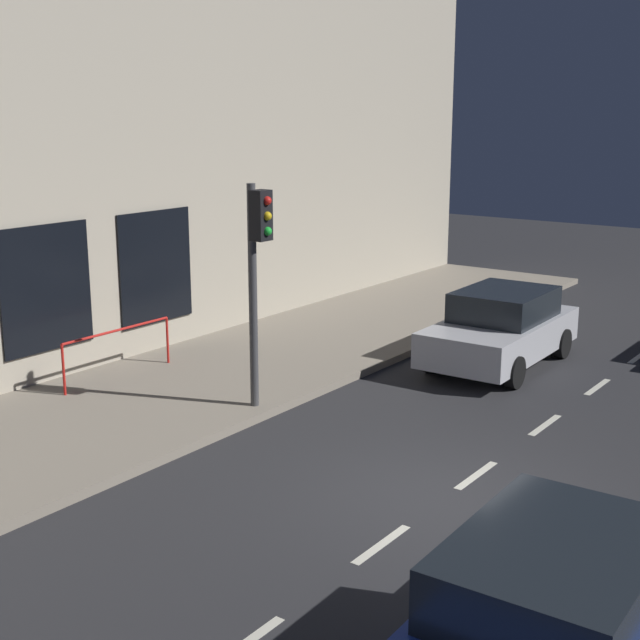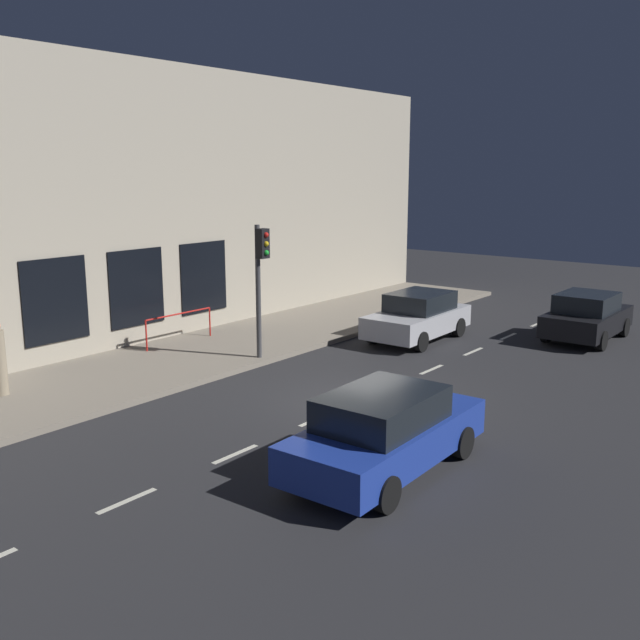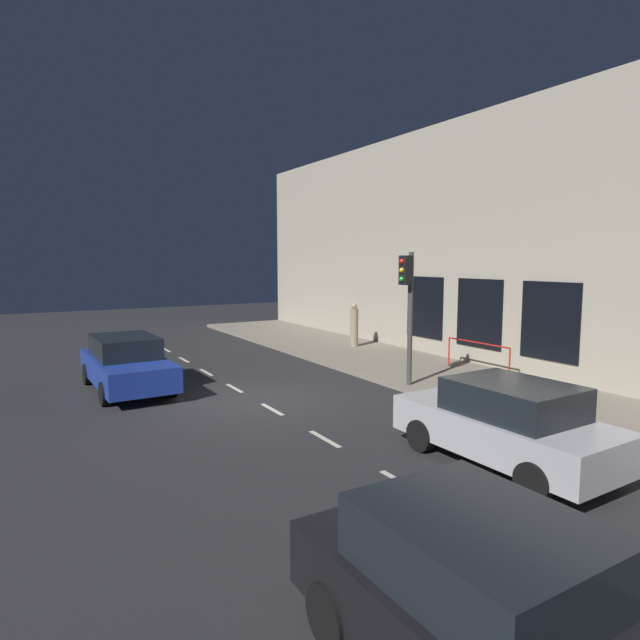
{
  "view_description": "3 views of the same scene",
  "coord_description": "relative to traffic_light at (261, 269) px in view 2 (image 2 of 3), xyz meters",
  "views": [
    {
      "loc": [
        -5.23,
        10.06,
        5.25
      ],
      "look_at": [
        2.69,
        -0.8,
        2.0
      ],
      "focal_mm": 49.48,
      "sensor_mm": 36.0,
      "label": 1
    },
    {
      "loc": [
        -9.57,
        13.54,
        5.55
      ],
      "look_at": [
        2.27,
        -1.38,
        1.51
      ],
      "focal_mm": 39.86,
      "sensor_mm": 36.0,
      "label": 2
    },
    {
      "loc": [
        -5.63,
        -12.9,
        3.8
      ],
      "look_at": [
        2.32,
        0.51,
        2.02
      ],
      "focal_mm": 29.59,
      "sensor_mm": 36.0,
      "label": 3
    }
  ],
  "objects": [
    {
      "name": "red_railing",
      "position": [
        3.27,
        0.31,
        -1.88
      ],
      "size": [
        0.05,
        2.65,
        0.97
      ],
      "color": "red",
      "rests_on": "sidewalk"
    },
    {
      "name": "ground_plane",
      "position": [
        -4.27,
        1.16,
        -2.78
      ],
      "size": [
        60.0,
        60.0,
        0.0
      ],
      "primitive_type": "plane",
      "color": "#28282B"
    },
    {
      "name": "traffic_light",
      "position": [
        0.0,
        0.0,
        0.0
      ],
      "size": [
        0.49,
        0.32,
        3.88
      ],
      "color": "#424244",
      "rests_on": "sidewalk"
    },
    {
      "name": "building_facade",
      "position": [
        4.53,
        1.16,
        1.64
      ],
      "size": [
        0.65,
        32.0,
        8.86
      ],
      "color": "#B2A893",
      "rests_on": "ground"
    },
    {
      "name": "parked_car_2",
      "position": [
        -6.46,
        -8.82,
        -1.99
      ],
      "size": [
        1.98,
        3.95,
        1.58
      ],
      "rotation": [
        0.0,
        0.0,
        3.15
      ],
      "color": "black",
      "rests_on": "ground"
    },
    {
      "name": "parked_car_0",
      "position": [
        -7.05,
        4.19,
        -1.99
      ],
      "size": [
        2.06,
        4.62,
        1.58
      ],
      "rotation": [
        0.0,
        0.0,
        3.17
      ],
      "color": "#1E389E",
      "rests_on": "ground"
    },
    {
      "name": "sidewalk",
      "position": [
        1.98,
        1.16,
        -2.7
      ],
      "size": [
        4.5,
        32.0,
        0.15
      ],
      "color": "gray",
      "rests_on": "ground"
    },
    {
      "name": "lane_centre_line",
      "position": [
        -4.27,
        0.16,
        -2.77
      ],
      "size": [
        0.12,
        27.2,
        0.01
      ],
      "color": "beige",
      "rests_on": "ground"
    },
    {
      "name": "parked_car_1",
      "position": [
        -2.08,
        -5.34,
        -1.99
      ],
      "size": [
        2.04,
        4.21,
        1.58
      ],
      "rotation": [
        0.0,
        0.0,
        0.02
      ],
      "color": "#B7B7BC",
      "rests_on": "ground"
    }
  ]
}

